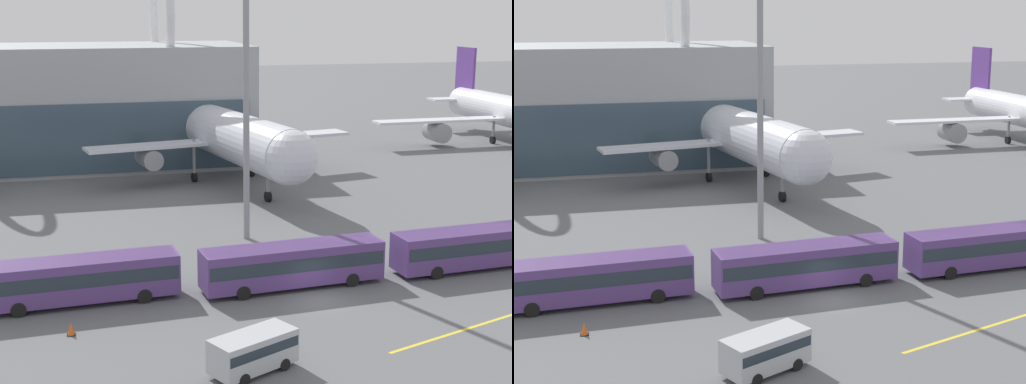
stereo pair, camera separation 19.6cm
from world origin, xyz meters
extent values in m
plane|color=slate|center=(0.00, 0.00, 0.00)|extent=(440.00, 440.00, 0.00)
torus|color=white|center=(-3.32, 53.95, 18.81)|extent=(1.10, 17.96, 17.96)
cylinder|color=silver|center=(1.99, 38.09, 5.53)|extent=(11.07, 31.07, 5.54)
sphere|color=silver|center=(4.80, 23.06, 5.53)|extent=(5.43, 5.43, 5.43)
cone|color=silver|center=(-0.82, 53.12, 5.53)|extent=(6.40, 7.57, 5.26)
cube|color=silver|center=(1.65, 39.92, 4.56)|extent=(32.02, 9.15, 0.35)
cylinder|color=gray|center=(10.44, 41.57, 3.19)|extent=(2.93, 4.22, 2.25)
cylinder|color=gray|center=(-7.15, 38.28, 3.19)|extent=(2.93, 4.22, 2.25)
cube|color=#5B338C|center=(-0.69, 52.39, 10.37)|extent=(1.43, 5.60, 8.03)
cube|color=silver|center=(-0.69, 52.39, 6.08)|extent=(14.74, 5.79, 0.28)
cylinder|color=gray|center=(3.88, 28.01, 2.76)|extent=(0.36, 0.36, 4.43)
cylinder|color=black|center=(3.88, 28.01, 0.55)|extent=(0.64, 1.16, 1.10)
cylinder|color=gray|center=(5.18, 40.59, 2.76)|extent=(0.36, 0.36, 4.43)
cylinder|color=black|center=(5.18, 40.59, 0.55)|extent=(0.64, 1.16, 1.10)
cylinder|color=gray|center=(-1.89, 39.26, 2.76)|extent=(0.36, 0.36, 4.43)
cylinder|color=black|center=(-1.89, 39.26, 0.55)|extent=(0.64, 1.16, 1.10)
cone|color=silver|center=(48.12, 69.73, 4.57)|extent=(4.41, 7.66, 4.35)
cube|color=silver|center=(48.25, 54.48, 3.77)|extent=(43.28, 3.44, 0.35)
cylinder|color=gray|center=(36.14, 54.38, 2.12)|extent=(2.83, 3.98, 2.80)
cube|color=#5B338C|center=(48.13, 68.89, 9.30)|extent=(0.45, 5.66, 8.09)
cube|color=silver|center=(48.13, 68.89, 5.03)|extent=(11.93, 3.30, 0.28)
cylinder|color=gray|center=(45.27, 54.46, 2.33)|extent=(0.36, 0.36, 3.56)
cylinder|color=black|center=(45.27, 54.46, 0.55)|extent=(0.46, 1.10, 1.10)
cube|color=#56387A|center=(-15.76, 3.50, 1.75)|extent=(13.39, 3.66, 2.75)
cube|color=#232D38|center=(-15.76, 3.50, 2.02)|extent=(13.13, 3.67, 0.96)
cube|color=silver|center=(-15.76, 3.50, 3.06)|extent=(12.99, 3.55, 0.12)
cylinder|color=black|center=(-11.75, 5.06, 0.50)|extent=(1.02, 0.36, 1.00)
cylinder|color=black|center=(-11.58, 2.47, 0.50)|extent=(1.02, 0.36, 1.00)
cylinder|color=black|center=(-19.94, 4.52, 0.50)|extent=(1.02, 0.36, 1.00)
cylinder|color=black|center=(-19.77, 1.93, 0.50)|extent=(1.02, 0.36, 1.00)
cube|color=#56387A|center=(-0.97, 3.06, 1.75)|extent=(13.42, 3.86, 2.75)
cube|color=#232D38|center=(-0.97, 3.06, 2.02)|extent=(13.16, 3.87, 0.96)
cube|color=silver|center=(-0.97, 3.06, 3.06)|extent=(13.02, 3.75, 0.12)
cylinder|color=black|center=(3.01, 4.68, 0.50)|extent=(1.02, 0.38, 1.00)
cylinder|color=black|center=(3.22, 2.10, 0.50)|extent=(1.02, 0.38, 1.00)
cylinder|color=black|center=(-5.17, 4.02, 0.50)|extent=(1.02, 0.38, 1.00)
cylinder|color=black|center=(-4.96, 1.43, 0.50)|extent=(1.02, 0.38, 1.00)
cube|color=#56387A|center=(13.81, 3.67, 1.75)|extent=(13.42, 3.82, 2.75)
cube|color=#232D38|center=(13.81, 3.67, 2.02)|extent=(13.15, 3.83, 0.96)
cube|color=silver|center=(13.81, 3.67, 3.06)|extent=(13.01, 3.71, 0.12)
cylinder|color=black|center=(17.80, 5.29, 0.50)|extent=(1.02, 0.38, 1.00)
cylinder|color=black|center=(9.62, 4.65, 0.50)|extent=(1.02, 0.38, 1.00)
cylinder|color=black|center=(9.82, 2.06, 0.50)|extent=(1.02, 0.38, 1.00)
cube|color=#B2B7BC|center=(-6.92, -9.34, 1.25)|extent=(5.34, 4.00, 1.91)
cube|color=#232D38|center=(-6.92, -9.34, 1.56)|extent=(5.21, 3.96, 0.57)
cylinder|color=black|center=(-7.79, -10.84, 0.35)|extent=(0.73, 0.50, 0.70)
cylinder|color=black|center=(-8.63, -9.08, 0.35)|extent=(0.73, 0.50, 0.70)
cylinder|color=black|center=(-5.21, -9.60, 0.35)|extent=(0.73, 0.50, 0.70)
cylinder|color=black|center=(-6.06, -7.84, 0.35)|extent=(0.73, 0.50, 0.70)
cylinder|color=gray|center=(-1.32, 15.71, 15.88)|extent=(0.53, 0.53, 31.75)
cube|color=yellow|center=(6.51, -7.18, 0.00)|extent=(10.46, 3.83, 0.01)
cube|color=black|center=(-16.53, -1.82, 0.01)|extent=(0.54, 0.54, 0.02)
cone|color=#EA5914|center=(-16.53, -1.82, 0.42)|extent=(0.40, 0.40, 0.79)
camera|label=1|loc=(-16.43, -47.87, 19.48)|focal=55.00mm
camera|label=2|loc=(-16.23, -47.92, 19.48)|focal=55.00mm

